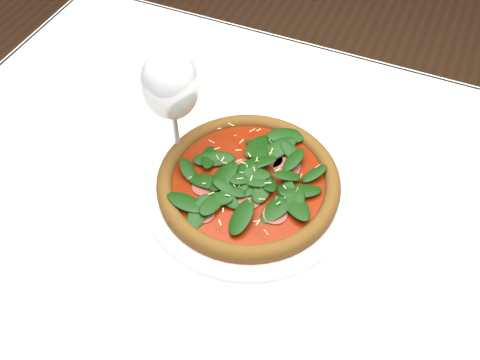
% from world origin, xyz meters
% --- Properties ---
extents(dining_table, '(1.21, 0.81, 0.75)m').
position_xyz_m(dining_table, '(0.00, 0.00, 0.65)').
color(dining_table, silver).
rests_on(dining_table, ground).
extents(plate, '(0.33, 0.33, 0.01)m').
position_xyz_m(plate, '(-0.04, 0.01, 0.76)').
color(plate, white).
rests_on(plate, dining_table).
extents(pizza, '(0.30, 0.30, 0.04)m').
position_xyz_m(pizza, '(-0.04, 0.01, 0.78)').
color(pizza, brown).
rests_on(pizza, plate).
extents(wine_glass, '(0.09, 0.09, 0.21)m').
position_xyz_m(wine_glass, '(-0.17, 0.03, 0.90)').
color(wine_glass, silver).
rests_on(wine_glass, dining_table).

